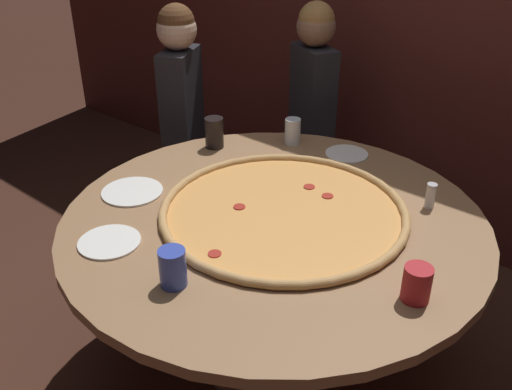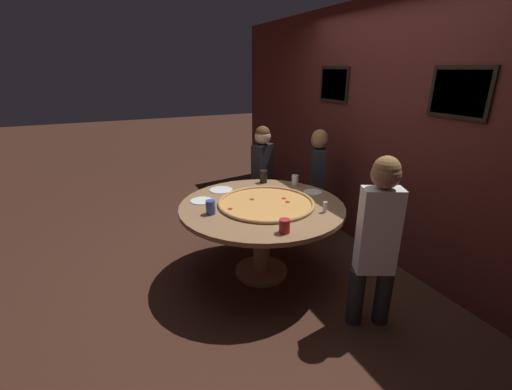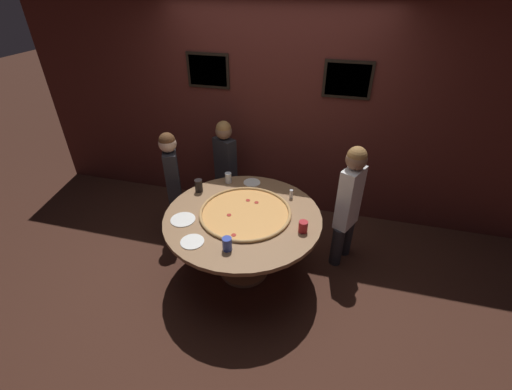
{
  "view_description": "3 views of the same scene",
  "coord_description": "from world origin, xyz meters",
  "px_view_note": "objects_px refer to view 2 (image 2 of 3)",
  "views": [
    {
      "loc": [
        1.08,
        -1.38,
        1.82
      ],
      "look_at": [
        -0.07,
        -0.02,
        0.81
      ],
      "focal_mm": 40.0,
      "sensor_mm": 36.0,
      "label": 1
    },
    {
      "loc": [
        2.66,
        -1.29,
        1.93
      ],
      "look_at": [
        -0.04,
        -0.04,
        0.82
      ],
      "focal_mm": 24.0,
      "sensor_mm": 36.0,
      "label": 2
    },
    {
      "loc": [
        0.81,
        -2.55,
        2.72
      ],
      "look_at": [
        0.11,
        0.08,
        0.95
      ],
      "focal_mm": 24.0,
      "sensor_mm": 36.0,
      "label": 3
    }
  ],
  "objects_px": {
    "giant_pizza": "(266,203)",
    "drink_cup_beside_pizza": "(264,176)",
    "drink_cup_far_left": "(211,207)",
    "diner_far_left": "(317,177)",
    "condiment_shaker": "(325,207)",
    "white_plate_near_front": "(221,190)",
    "white_plate_right_side": "(313,192)",
    "drink_cup_centre_back": "(295,181)",
    "drink_cup_far_right": "(285,226)",
    "dining_table": "(262,218)",
    "white_plate_beside_cup": "(201,201)",
    "diner_centre_back": "(378,235)",
    "diner_side_left": "(262,172)"
  },
  "relations": [
    {
      "from": "giant_pizza",
      "to": "drink_cup_beside_pizza",
      "type": "height_order",
      "value": "drink_cup_beside_pizza"
    },
    {
      "from": "drink_cup_far_left",
      "to": "diner_far_left",
      "type": "height_order",
      "value": "diner_far_left"
    },
    {
      "from": "condiment_shaker",
      "to": "diner_far_left",
      "type": "bearing_deg",
      "value": 149.11
    },
    {
      "from": "white_plate_near_front",
      "to": "white_plate_right_side",
      "type": "bearing_deg",
      "value": 61.21
    },
    {
      "from": "drink_cup_far_left",
      "to": "drink_cup_centre_back",
      "type": "relative_size",
      "value": 1.03
    },
    {
      "from": "drink_cup_beside_pizza",
      "to": "condiment_shaker",
      "type": "distance_m",
      "value": 0.99
    },
    {
      "from": "drink_cup_far_left",
      "to": "drink_cup_far_right",
      "type": "distance_m",
      "value": 0.71
    },
    {
      "from": "drink_cup_far_left",
      "to": "white_plate_near_front",
      "type": "distance_m",
      "value": 0.62
    },
    {
      "from": "diner_far_left",
      "to": "dining_table",
      "type": "bearing_deg",
      "value": 145.88
    },
    {
      "from": "drink_cup_beside_pizza",
      "to": "white_plate_right_side",
      "type": "distance_m",
      "value": 0.6
    },
    {
      "from": "drink_cup_centre_back",
      "to": "dining_table",
      "type": "bearing_deg",
      "value": -59.03
    },
    {
      "from": "drink_cup_far_right",
      "to": "white_plate_beside_cup",
      "type": "height_order",
      "value": "drink_cup_far_right"
    },
    {
      "from": "drink_cup_far_right",
      "to": "drink_cup_beside_pizza",
      "type": "bearing_deg",
      "value": 161.45
    },
    {
      "from": "dining_table",
      "to": "condiment_shaker",
      "type": "distance_m",
      "value": 0.61
    },
    {
      "from": "drink_cup_far_right",
      "to": "white_plate_near_front",
      "type": "distance_m",
      "value": 1.14
    },
    {
      "from": "drink_cup_far_left",
      "to": "drink_cup_beside_pizza",
      "type": "distance_m",
      "value": 0.99
    },
    {
      "from": "diner_centre_back",
      "to": "diner_side_left",
      "type": "relative_size",
      "value": 1.06
    },
    {
      "from": "drink_cup_centre_back",
      "to": "diner_far_left",
      "type": "distance_m",
      "value": 0.45
    },
    {
      "from": "white_plate_near_front",
      "to": "diner_far_left",
      "type": "bearing_deg",
      "value": 89.14
    },
    {
      "from": "diner_side_left",
      "to": "drink_cup_far_left",
      "type": "bearing_deg",
      "value": -160.6
    },
    {
      "from": "white_plate_right_side",
      "to": "drink_cup_centre_back",
      "type": "bearing_deg",
      "value": -167.77
    },
    {
      "from": "white_plate_near_front",
      "to": "dining_table",
      "type": "bearing_deg",
      "value": 22.11
    },
    {
      "from": "white_plate_right_side",
      "to": "diner_side_left",
      "type": "distance_m",
      "value": 0.92
    },
    {
      "from": "white_plate_beside_cup",
      "to": "diner_centre_back",
      "type": "height_order",
      "value": "diner_centre_back"
    },
    {
      "from": "drink_cup_centre_back",
      "to": "white_plate_near_front",
      "type": "distance_m",
      "value": 0.8
    },
    {
      "from": "giant_pizza",
      "to": "white_plate_beside_cup",
      "type": "distance_m",
      "value": 0.62
    },
    {
      "from": "giant_pizza",
      "to": "diner_far_left",
      "type": "height_order",
      "value": "diner_far_left"
    },
    {
      "from": "white_plate_near_front",
      "to": "diner_far_left",
      "type": "xyz_separation_m",
      "value": [
        0.02,
        1.18,
        -0.01
      ]
    },
    {
      "from": "diner_side_left",
      "to": "drink_cup_centre_back",
      "type": "bearing_deg",
      "value": -109.47
    },
    {
      "from": "drink_cup_beside_pizza",
      "to": "diner_centre_back",
      "type": "relative_size",
      "value": 0.1
    },
    {
      "from": "drink_cup_far_right",
      "to": "white_plate_right_side",
      "type": "bearing_deg",
      "value": 133.64
    },
    {
      "from": "white_plate_right_side",
      "to": "giant_pizza",
      "type": "bearing_deg",
      "value": -80.98
    },
    {
      "from": "giant_pizza",
      "to": "diner_side_left",
      "type": "bearing_deg",
      "value": 156.03
    },
    {
      "from": "condiment_shaker",
      "to": "drink_cup_centre_back",
      "type": "bearing_deg",
      "value": 169.55
    },
    {
      "from": "drink_cup_far_left",
      "to": "diner_centre_back",
      "type": "height_order",
      "value": "diner_centre_back"
    },
    {
      "from": "drink_cup_far_right",
      "to": "diner_side_left",
      "type": "height_order",
      "value": "diner_side_left"
    },
    {
      "from": "white_plate_beside_cup",
      "to": "white_plate_near_front",
      "type": "bearing_deg",
      "value": 128.29
    },
    {
      "from": "drink_cup_centre_back",
      "to": "diner_side_left",
      "type": "bearing_deg",
      "value": -173.4
    },
    {
      "from": "drink_cup_centre_back",
      "to": "white_plate_beside_cup",
      "type": "distance_m",
      "value": 1.04
    },
    {
      "from": "white_plate_near_front",
      "to": "diner_centre_back",
      "type": "distance_m",
      "value": 1.67
    },
    {
      "from": "white_plate_beside_cup",
      "to": "diner_centre_back",
      "type": "distance_m",
      "value": 1.62
    },
    {
      "from": "diner_centre_back",
      "to": "drink_cup_beside_pizza",
      "type": "bearing_deg",
      "value": -58.21
    },
    {
      "from": "dining_table",
      "to": "drink_cup_far_left",
      "type": "relative_size",
      "value": 12.53
    },
    {
      "from": "drink_cup_far_right",
      "to": "white_plate_right_side",
      "type": "xyz_separation_m",
      "value": [
        -0.67,
        0.71,
        -0.05
      ]
    },
    {
      "from": "diner_side_left",
      "to": "dining_table",
      "type": "bearing_deg",
      "value": -142.12
    },
    {
      "from": "diner_far_left",
      "to": "white_plate_near_front",
      "type": "bearing_deg",
      "value": 117.07
    },
    {
      "from": "drink_cup_far_right",
      "to": "diner_far_left",
      "type": "distance_m",
      "value": 1.54
    },
    {
      "from": "white_plate_near_front",
      "to": "diner_side_left",
      "type": "relative_size",
      "value": 0.18
    },
    {
      "from": "diner_centre_back",
      "to": "diner_far_left",
      "type": "xyz_separation_m",
      "value": [
        -1.5,
        0.49,
        -0.05
      ]
    },
    {
      "from": "dining_table",
      "to": "drink_cup_far_right",
      "type": "distance_m",
      "value": 0.64
    }
  ]
}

